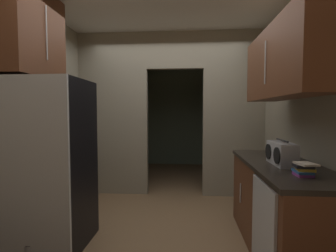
{
  "coord_description": "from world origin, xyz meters",
  "views": [
    {
      "loc": [
        0.29,
        -2.77,
        1.38
      ],
      "look_at": [
        0.03,
        0.63,
        1.19
      ],
      "focal_mm": 26.63,
      "sensor_mm": 36.0,
      "label": 1
    }
  ],
  "objects": [
    {
      "name": "ground",
      "position": [
        0.0,
        0.0,
        0.0
      ],
      "size": [
        20.0,
        20.0,
        0.0
      ],
      "primitive_type": "plane",
      "color": "brown"
    },
    {
      "name": "refrigerator",
      "position": [
        -1.13,
        -0.35,
        0.85
      ],
      "size": [
        0.78,
        0.73,
        1.71
      ],
      "color": "black",
      "rests_on": "ground"
    },
    {
      "name": "dishwasher",
      "position": [
        0.9,
        -0.79,
        0.41
      ],
      "size": [
        0.02,
        0.56,
        0.82
      ],
      "color": "#B7BABC",
      "rests_on": "ground"
    },
    {
      "name": "book_stack",
      "position": [
        1.19,
        -0.78,
        0.94
      ],
      "size": [
        0.16,
        0.18,
        0.1
      ],
      "color": "#8C3893",
      "rests_on": "lower_cabinet_run"
    },
    {
      "name": "adjoining_room_shell",
      "position": [
        0.0,
        3.07,
        1.34
      ],
      "size": [
        3.06,
        2.52,
        2.68
      ],
      "color": "slate",
      "rests_on": "ground"
    },
    {
      "name": "kitchen_overhead_slab",
      "position": [
        0.0,
        0.41,
        2.71
      ],
      "size": [
        3.46,
        6.72,
        0.06
      ],
      "primitive_type": "cube",
      "color": "silver"
    },
    {
      "name": "boombox",
      "position": [
        1.17,
        -0.37,
        0.99
      ],
      "size": [
        0.17,
        0.39,
        0.24
      ],
      "color": "#B2B2B7",
      "rests_on": "lower_cabinet_run"
    },
    {
      "name": "kitchen_partition",
      "position": [
        -0.03,
        1.36,
        1.43
      ],
      "size": [
        3.06,
        0.12,
        2.68
      ],
      "color": "gray",
      "rests_on": "ground"
    },
    {
      "name": "lower_cabinet_run",
      "position": [
        1.21,
        -0.32,
        0.44
      ],
      "size": [
        0.64,
        1.68,
        0.88
      ],
      "color": "brown",
      "rests_on": "ground"
    },
    {
      "name": "upper_cabinet_fridgeside",
      "position": [
        -1.35,
        -0.25,
        2.2
      ],
      "size": [
        0.36,
        0.86,
        0.93
      ],
      "color": "brown"
    },
    {
      "name": "upper_cabinet_counterside",
      "position": [
        1.21,
        -0.32,
        1.85
      ],
      "size": [
        0.36,
        1.51,
        0.68
      ],
      "color": "brown"
    },
    {
      "name": "paint_can",
      "position": [
        -1.14,
        -0.62,
        0.09
      ],
      "size": [
        0.17,
        0.17,
        0.18
      ],
      "color": "#99999E",
      "rests_on": "ground"
    }
  ]
}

